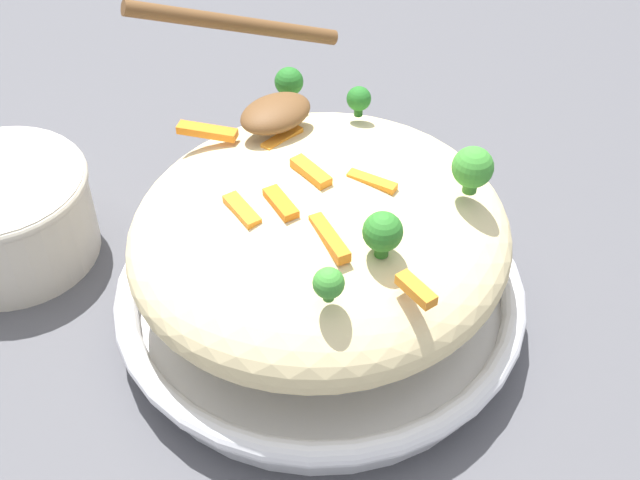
{
  "coord_description": "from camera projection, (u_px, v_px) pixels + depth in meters",
  "views": [
    {
      "loc": [
        0.29,
        0.32,
        0.48
      ],
      "look_at": [
        0.0,
        0.0,
        0.08
      ],
      "focal_mm": 47.81,
      "sensor_mm": 36.0,
      "label": 1
    }
  ],
  "objects": [
    {
      "name": "carrot_piece_0",
      "position": [
        372.0,
        182.0,
        0.56
      ],
      "size": [
        0.02,
        0.04,
        0.01
      ],
      "primitive_type": "cube",
      "rotation": [
        0.0,
        0.0,
        1.89
      ],
      "color": "orange",
      "rests_on": "pasta_mound"
    },
    {
      "name": "carrot_piece_5",
      "position": [
        279.0,
        202.0,
        0.54
      ],
      "size": [
        0.02,
        0.03,
        0.01
      ],
      "primitive_type": "cube",
      "rotation": [
        0.0,
        0.0,
        1.35
      ],
      "color": "orange",
      "rests_on": "pasta_mound"
    },
    {
      "name": "broccoli_floret_4",
      "position": [
        473.0,
        168.0,
        0.55
      ],
      "size": [
        0.03,
        0.03,
        0.03
      ],
      "color": "#377928",
      "rests_on": "pasta_mound"
    },
    {
      "name": "carrot_piece_7",
      "position": [
        282.0,
        139.0,
        0.6
      ],
      "size": [
        0.04,
        0.01,
        0.01
      ],
      "primitive_type": "cube",
      "rotation": [
        0.0,
        0.0,
        3.23
      ],
      "color": "orange",
      "rests_on": "pasta_mound"
    },
    {
      "name": "carrot_piece_1",
      "position": [
        207.0,
        131.0,
        0.61
      ],
      "size": [
        0.03,
        0.04,
        0.01
      ],
      "primitive_type": "cube",
      "rotation": [
        0.0,
        0.0,
        2.14
      ],
      "color": "orange",
      "rests_on": "pasta_mound"
    },
    {
      "name": "carrot_piece_3",
      "position": [
        329.0,
        238.0,
        0.52
      ],
      "size": [
        0.02,
        0.04,
        0.01
      ],
      "primitive_type": "cube",
      "rotation": [
        0.0,
        0.0,
        4.42
      ],
      "color": "orange",
      "rests_on": "pasta_mound"
    },
    {
      "name": "broccoli_floret_0",
      "position": [
        383.0,
        232.0,
        0.51
      ],
      "size": [
        0.02,
        0.02,
        0.03
      ],
      "color": "#296820",
      "rests_on": "pasta_mound"
    },
    {
      "name": "companion_bowl",
      "position": [
        4.0,
        212.0,
        0.67
      ],
      "size": [
        0.14,
        0.14,
        0.08
      ],
      "color": "beige",
      "rests_on": "ground_plane"
    },
    {
      "name": "broccoli_floret_3",
      "position": [
        359.0,
        99.0,
        0.62
      ],
      "size": [
        0.02,
        0.02,
        0.02
      ],
      "color": "#205B1C",
      "rests_on": "pasta_mound"
    },
    {
      "name": "carrot_piece_2",
      "position": [
        313.0,
        171.0,
        0.56
      ],
      "size": [
        0.01,
        0.03,
        0.01
      ],
      "primitive_type": "cube",
      "rotation": [
        0.0,
        0.0,
        1.49
      ],
      "color": "orange",
      "rests_on": "pasta_mound"
    },
    {
      "name": "pasta_mound",
      "position": [
        320.0,
        235.0,
        0.59
      ],
      "size": [
        0.27,
        0.26,
        0.1
      ],
      "primitive_type": "ellipsoid",
      "color": "beige",
      "rests_on": "serving_bowl"
    },
    {
      "name": "carrot_piece_6",
      "position": [
        416.0,
        290.0,
        0.49
      ],
      "size": [
        0.01,
        0.03,
        0.01
      ],
      "primitive_type": "cube",
      "rotation": [
        0.0,
        0.0,
        4.6
      ],
      "color": "orange",
      "rests_on": "pasta_mound"
    },
    {
      "name": "broccoli_floret_2",
      "position": [
        329.0,
        284.0,
        0.48
      ],
      "size": [
        0.02,
        0.02,
        0.02
      ],
      "color": "#377928",
      "rests_on": "pasta_mound"
    },
    {
      "name": "serving_spoon",
      "position": [
        260.0,
        78.0,
        0.62
      ],
      "size": [
        0.16,
        0.13,
        0.07
      ],
      "color": "brown",
      "rests_on": "pasta_mound"
    },
    {
      "name": "serving_bowl",
      "position": [
        320.0,
        297.0,
        0.64
      ],
      "size": [
        0.3,
        0.3,
        0.04
      ],
      "color": "silver",
      "rests_on": "ground_plane"
    },
    {
      "name": "carrot_piece_4",
      "position": [
        242.0,
        210.0,
        0.54
      ],
      "size": [
        0.02,
        0.04,
        0.01
      ],
      "primitive_type": "cube",
      "rotation": [
        0.0,
        0.0,
        1.41
      ],
      "color": "orange",
      "rests_on": "pasta_mound"
    },
    {
      "name": "ground_plane",
      "position": [
        320.0,
        316.0,
        0.65
      ],
      "size": [
        2.4,
        2.4,
        0.0
      ],
      "primitive_type": "plane",
      "color": "#4C4C51"
    },
    {
      "name": "broccoli_floret_1",
      "position": [
        289.0,
        82.0,
        0.64
      ],
      "size": [
        0.02,
        0.02,
        0.03
      ],
      "color": "#205B1C",
      "rests_on": "pasta_mound"
    }
  ]
}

